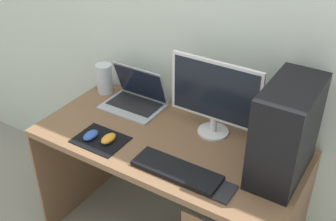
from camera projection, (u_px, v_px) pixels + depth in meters
name	position (u px, v px, depth m)	size (l,w,h in m)	color
wall_back	(207.00, 18.00, 2.08)	(4.00, 0.05, 2.60)	beige
desk	(170.00, 167.00, 2.17)	(1.38, 0.65, 0.76)	brown
pc_tower	(286.00, 132.00, 1.78)	(0.21, 0.40, 0.45)	black
monitor	(215.00, 96.00, 2.04)	(0.48, 0.16, 0.41)	silver
laptop	(135.00, 98.00, 2.37)	(0.34, 0.25, 0.23)	#9EA3A8
speaker	(105.00, 79.00, 2.48)	(0.10, 0.10, 0.18)	#B7BCC6
keyboard	(177.00, 171.00, 1.89)	(0.42, 0.14, 0.02)	black
mousepad	(101.00, 140.00, 2.10)	(0.26, 0.20, 0.01)	black
mouse_left	(108.00, 138.00, 2.08)	(0.06, 0.10, 0.03)	orange
mouse_right	(91.00, 135.00, 2.10)	(0.06, 0.10, 0.03)	#2D51B2
cell_phone	(225.00, 193.00, 1.77)	(0.07, 0.13, 0.01)	#232326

